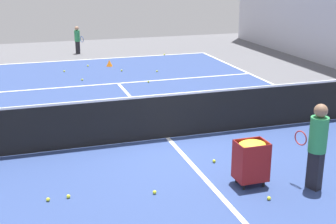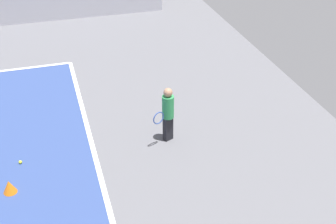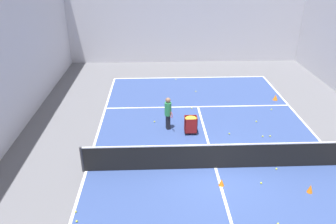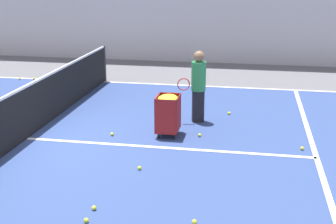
# 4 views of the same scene
# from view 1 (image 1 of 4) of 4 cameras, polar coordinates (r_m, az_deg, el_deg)

# --- Properties ---
(ground_plane) EXTENTS (32.03, 32.03, 0.00)m
(ground_plane) POSITION_cam_1_polar(r_m,az_deg,el_deg) (11.10, 0.00, -3.24)
(ground_plane) COLOR #5B5B60
(court_playing_area) EXTENTS (10.14, 20.74, 0.00)m
(court_playing_area) POSITION_cam_1_polar(r_m,az_deg,el_deg) (11.10, 0.00, -3.23)
(court_playing_area) COLOR navy
(court_playing_area) RESTS_ON ground
(line_baseline_near) EXTENTS (10.14, 0.10, 0.00)m
(line_baseline_near) POSITION_cam_1_polar(r_m,az_deg,el_deg) (20.88, -8.77, 6.40)
(line_baseline_near) COLOR white
(line_baseline_near) RESTS_ON ground
(line_service_near) EXTENTS (10.14, 0.10, 0.00)m
(line_service_near) POSITION_cam_1_polar(r_m,az_deg,el_deg) (16.39, -6.11, 3.50)
(line_service_near) COLOR white
(line_service_near) RESTS_ON ground
(line_centre_service) EXTENTS (0.10, 11.41, 0.00)m
(line_centre_service) POSITION_cam_1_polar(r_m,az_deg,el_deg) (11.10, 0.00, -3.22)
(line_centre_service) COLOR white
(line_centre_service) RESTS_ON ground
(tennis_net) EXTENTS (10.44, 0.10, 1.10)m
(tennis_net) POSITION_cam_1_polar(r_m,az_deg,el_deg) (10.92, 0.00, -0.46)
(tennis_net) COLOR #2D2D33
(tennis_net) RESTS_ON ground
(player_near_baseline) EXTENTS (0.41, 0.56, 1.26)m
(player_near_baseline) POSITION_cam_1_polar(r_m,az_deg,el_deg) (22.27, -10.99, 8.84)
(player_near_baseline) COLOR black
(player_near_baseline) RESTS_ON ground
(coach_at_net) EXTENTS (0.40, 0.65, 1.62)m
(coach_at_net) POSITION_cam_1_polar(r_m,az_deg,el_deg) (8.76, 17.76, -3.39)
(coach_at_net) COLOR black
(coach_at_net) RESTS_ON ground
(ball_cart) EXTENTS (0.57, 0.46, 0.87)m
(ball_cart) POSITION_cam_1_polar(r_m,az_deg,el_deg) (8.74, 10.13, -5.12)
(ball_cart) COLOR maroon
(ball_cart) RESTS_ON ground
(training_cone_1) EXTENTS (0.21, 0.21, 0.32)m
(training_cone_1) POSITION_cam_1_polar(r_m,az_deg,el_deg) (12.06, -16.47, -1.45)
(training_cone_1) COLOR orange
(training_cone_1) RESTS_ON ground
(training_cone_2) EXTENTS (0.26, 0.26, 0.26)m
(training_cone_2) POSITION_cam_1_polar(r_m,az_deg,el_deg) (19.27, -7.16, 5.94)
(training_cone_2) COLOR orange
(training_cone_2) RESTS_ON ground
(training_cone_3) EXTENTS (0.21, 0.21, 0.28)m
(training_cone_3) POSITION_cam_1_polar(r_m,az_deg,el_deg) (12.02, -1.67, -0.91)
(training_cone_3) COLOR orange
(training_cone_3) RESTS_ON ground
(tennis_ball_0) EXTENTS (0.07, 0.07, 0.07)m
(tennis_ball_0) POSITION_cam_1_polar(r_m,az_deg,el_deg) (16.41, -2.40, 3.72)
(tennis_ball_0) COLOR yellow
(tennis_ball_0) RESTS_ON ground
(tennis_ball_1) EXTENTS (0.07, 0.07, 0.07)m
(tennis_ball_1) POSITION_cam_1_polar(r_m,az_deg,el_deg) (18.51, -12.54, 4.89)
(tennis_ball_1) COLOR yellow
(tennis_ball_1) RESTS_ON ground
(tennis_ball_2) EXTENTS (0.07, 0.07, 0.07)m
(tennis_ball_2) POSITION_cam_1_polar(r_m,az_deg,el_deg) (18.28, -5.67, 5.07)
(tennis_ball_2) COLOR yellow
(tennis_ball_2) RESTS_ON ground
(tennis_ball_3) EXTENTS (0.07, 0.07, 0.07)m
(tennis_ball_3) POSITION_cam_1_polar(r_m,az_deg,el_deg) (9.81, 5.64, -5.97)
(tennis_ball_3) COLOR yellow
(tennis_ball_3) RESTS_ON ground
(tennis_ball_5) EXTENTS (0.07, 0.07, 0.07)m
(tennis_ball_5) POSITION_cam_1_polar(r_m,az_deg,el_deg) (11.72, -8.61, -2.12)
(tennis_ball_5) COLOR yellow
(tennis_ball_5) RESTS_ON ground
(tennis_ball_8) EXTENTS (0.07, 0.07, 0.07)m
(tennis_ball_8) POSITION_cam_1_polar(r_m,az_deg,el_deg) (8.50, -1.65, -9.74)
(tennis_ball_8) COLOR yellow
(tennis_ball_8) RESTS_ON ground
(tennis_ball_9) EXTENTS (0.07, 0.07, 0.07)m
(tennis_ball_9) POSITION_cam_1_polar(r_m,az_deg,el_deg) (8.48, 12.21, -10.24)
(tennis_ball_9) COLOR yellow
(tennis_ball_9) RESTS_ON ground
(tennis_ball_10) EXTENTS (0.07, 0.07, 0.07)m
(tennis_ball_10) POSITION_cam_1_polar(r_m,az_deg,el_deg) (10.84, -12.34, -3.97)
(tennis_ball_10) COLOR yellow
(tennis_ball_10) RESTS_ON ground
(tennis_ball_12) EXTENTS (0.07, 0.07, 0.07)m
(tennis_ball_12) POSITION_cam_1_polar(r_m,az_deg,el_deg) (13.62, -9.72, 0.61)
(tennis_ball_12) COLOR yellow
(tennis_ball_12) RESTS_ON ground
(tennis_ball_13) EXTENTS (0.07, 0.07, 0.07)m
(tennis_ball_13) POSITION_cam_1_polar(r_m,az_deg,el_deg) (18.07, -1.36, 5.00)
(tennis_ball_13) COLOR yellow
(tennis_ball_13) RESTS_ON ground
(tennis_ball_14) EXTENTS (0.07, 0.07, 0.07)m
(tennis_ball_14) POSITION_cam_1_polar(r_m,az_deg,el_deg) (19.35, -9.74, 5.58)
(tennis_ball_14) COLOR yellow
(tennis_ball_14) RESTS_ON ground
(tennis_ball_16) EXTENTS (0.07, 0.07, 0.07)m
(tennis_ball_16) POSITION_cam_1_polar(r_m,az_deg,el_deg) (15.15, 15.59, 1.91)
(tennis_ball_16) COLOR yellow
(tennis_ball_16) RESTS_ON ground
(tennis_ball_17) EXTENTS (0.07, 0.07, 0.07)m
(tennis_ball_17) POSITION_cam_1_polar(r_m,az_deg,el_deg) (8.51, -14.42, -10.29)
(tennis_ball_17) COLOR yellow
(tennis_ball_17) RESTS_ON ground
(tennis_ball_19) EXTENTS (0.07, 0.07, 0.07)m
(tennis_ball_19) POSITION_cam_1_polar(r_m,az_deg,el_deg) (16.97, -10.43, 3.90)
(tennis_ball_19) COLOR yellow
(tennis_ball_19) RESTS_ON ground
(tennis_ball_20) EXTENTS (0.07, 0.07, 0.07)m
(tennis_ball_20) POSITION_cam_1_polar(r_m,az_deg,el_deg) (21.53, -0.46, 7.02)
(tennis_ball_20) COLOR yellow
(tennis_ball_20) RESTS_ON ground
(tennis_ball_23) EXTENTS (0.07, 0.07, 0.07)m
(tennis_ball_23) POSITION_cam_1_polar(r_m,az_deg,el_deg) (15.43, 14.36, 2.29)
(tennis_ball_23) COLOR yellow
(tennis_ball_23) RESTS_ON ground
(tennis_ball_24) EXTENTS (0.07, 0.07, 0.07)m
(tennis_ball_24) POSITION_cam_1_polar(r_m,az_deg,el_deg) (8.54, -12.05, -10.02)
(tennis_ball_24) COLOR yellow
(tennis_ball_24) RESTS_ON ground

